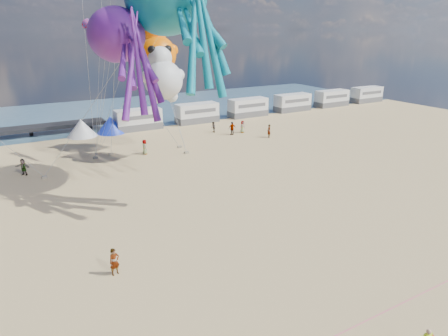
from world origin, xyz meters
TOP-DOWN VIEW (x-y plane):
  - ground at (0.00, 0.00)m, footprint 120.00×120.00m
  - water at (0.00, 55.00)m, footprint 120.00×120.00m
  - motorhome_0 at (6.00, 40.00)m, footprint 6.60×2.50m
  - motorhome_1 at (15.50, 40.00)m, footprint 6.60×2.50m
  - motorhome_2 at (25.00, 40.00)m, footprint 6.60×2.50m
  - motorhome_3 at (34.50, 40.00)m, footprint 6.60×2.50m
  - motorhome_4 at (44.00, 40.00)m, footprint 6.60×2.50m
  - motorhome_5 at (53.50, 40.00)m, footprint 6.60×2.50m
  - tent_white at (-2.00, 40.00)m, footprint 4.00×4.00m
  - tent_blue at (2.00, 40.00)m, footprint 4.00×4.00m
  - standing_person at (-7.00, 5.30)m, footprint 0.70×0.54m
  - beachgoer_0 at (2.69, 27.82)m, footprint 0.43×0.64m
  - beachgoer_1 at (14.59, 32.97)m, footprint 0.61×0.82m
  - beachgoer_3 at (16.21, 30.47)m, footprint 1.27×0.81m
  - beachgoer_4 at (-10.22, 27.00)m, footprint 1.02×0.98m
  - beachgoer_5 at (19.77, 26.77)m, footprint 0.87×1.74m
  - beachgoer_6 at (18.18, 30.94)m, footprint 0.71×0.57m
  - sandbag_a at (-8.59, 24.97)m, footprint 0.50×0.35m
  - sandbag_b at (-0.87, 29.44)m, footprint 0.50×0.35m
  - sandbag_c at (7.02, 25.63)m, footprint 0.50×0.35m
  - sandbag_d at (7.31, 28.29)m, footprint 0.50×0.35m
  - sandbag_e at (-2.76, 28.94)m, footprint 0.50×0.35m
  - kite_octopus_purple at (-1.79, 19.81)m, footprint 4.22×9.76m
  - kite_panda at (4.20, 24.69)m, footprint 6.45×6.30m
  - kite_teddy_orange at (5.20, 28.52)m, footprint 5.72×5.48m
  - windsock_mid at (-2.52, 21.75)m, footprint 2.44×5.27m
  - windsock_right at (-0.10, 27.21)m, footprint 1.84×4.67m

SIDE VIEW (x-z plane):
  - ground at x=0.00m, z-range 0.00..0.00m
  - water at x=0.00m, z-range 0.02..0.02m
  - sandbag_a at x=-8.59m, z-range 0.00..0.22m
  - sandbag_b at x=-0.87m, z-range 0.00..0.22m
  - sandbag_c at x=7.02m, z-range 0.00..0.22m
  - sandbag_d at x=7.31m, z-range 0.00..0.22m
  - sandbag_e at x=-2.76m, z-range 0.00..0.22m
  - beachgoer_1 at x=14.59m, z-range 0.00..1.52m
  - beachgoer_6 at x=18.18m, z-range 0.00..1.70m
  - standing_person at x=-7.00m, z-range 0.00..1.71m
  - beachgoer_4 at x=-10.22m, z-range 0.00..1.71m
  - beachgoer_0 at x=2.69m, z-range 0.00..1.74m
  - beachgoer_5 at x=19.77m, z-range 0.00..1.80m
  - beachgoer_3 at x=16.21m, z-range 0.00..1.87m
  - tent_white at x=-2.00m, z-range 0.00..2.40m
  - tent_blue at x=2.00m, z-range 0.00..2.40m
  - motorhome_0 at x=6.00m, z-range 0.00..3.00m
  - motorhome_1 at x=15.50m, z-range 0.00..3.00m
  - motorhome_2 at x=25.00m, z-range 0.00..3.00m
  - motorhome_3 at x=34.50m, z-range 0.00..3.00m
  - motorhome_4 at x=44.00m, z-range 0.00..3.00m
  - motorhome_5 at x=53.50m, z-range 0.00..3.00m
  - kite_panda at x=4.20m, z-range 5.28..12.29m
  - kite_teddy_orange at x=5.20m, z-range 7.65..14.68m
  - windsock_right at x=-0.10m, z-range 10.46..15.04m
  - windsock_mid at x=-2.52m, z-range 10.62..15.82m
  - kite_octopus_purple at x=-1.79m, z-range 7.84..18.97m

